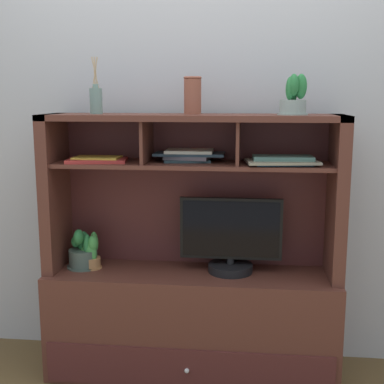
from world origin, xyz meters
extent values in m
cube|color=brown|center=(0.00, 0.00, -0.01)|extent=(6.00, 6.00, 0.02)
cube|color=#AEB2BA|center=(0.00, 0.24, 1.40)|extent=(6.00, 0.02, 2.80)
cube|color=#522A21|center=(0.00, 0.00, 0.28)|extent=(1.49, 0.43, 0.56)
cube|color=#4A2020|center=(0.00, -0.22, 0.12)|extent=(1.43, 0.01, 0.21)
sphere|color=silver|center=(0.00, -0.23, 0.12)|extent=(0.02, 0.02, 0.02)
cube|color=#522A21|center=(-0.71, 0.00, 0.96)|extent=(0.06, 0.34, 0.81)
cube|color=#522A21|center=(0.71, 0.00, 0.96)|extent=(0.06, 0.34, 0.81)
cube|color=#4A2020|center=(0.00, 0.16, 0.94)|extent=(1.43, 0.02, 0.78)
cube|color=#522A21|center=(0.00, 0.00, 1.35)|extent=(1.49, 0.34, 0.03)
cube|color=#522A21|center=(0.00, 0.00, 1.11)|extent=(1.37, 0.30, 0.02)
cube|color=#522A21|center=(-0.23, 0.00, 1.23)|extent=(0.02, 0.29, 0.21)
cube|color=#522A21|center=(0.23, 0.00, 1.23)|extent=(0.02, 0.29, 0.21)
cylinder|color=black|center=(0.20, 0.01, 0.58)|extent=(0.23, 0.23, 0.04)
cylinder|color=black|center=(0.20, 0.01, 0.61)|extent=(0.04, 0.04, 0.03)
cube|color=black|center=(0.20, 0.01, 0.79)|extent=(0.52, 0.03, 0.32)
cube|color=black|center=(0.20, -0.01, 0.79)|extent=(0.49, 0.00, 0.29)
cylinder|color=#A87446|center=(-0.53, -0.01, 0.59)|extent=(0.09, 0.09, 0.06)
cylinder|color=#A87446|center=(-0.53, -0.01, 0.56)|extent=(0.11, 0.11, 0.01)
ellipsoid|color=#3F9545|center=(-0.52, -0.01, 0.69)|extent=(0.05, 0.06, 0.09)
ellipsoid|color=#3F9545|center=(-0.52, 0.02, 0.68)|extent=(0.04, 0.06, 0.12)
ellipsoid|color=#3F9545|center=(-0.55, -0.01, 0.64)|extent=(0.08, 0.04, 0.09)
ellipsoid|color=#3F9545|center=(-0.53, -0.02, 0.64)|extent=(0.07, 0.04, 0.12)
cylinder|color=#42544B|center=(-0.58, 0.00, 0.60)|extent=(0.15, 0.15, 0.10)
cylinder|color=#42544B|center=(-0.58, 0.00, 0.56)|extent=(0.17, 0.17, 0.01)
ellipsoid|color=#26713A|center=(-0.55, -0.01, 0.68)|extent=(0.04, 0.06, 0.12)
ellipsoid|color=#26713A|center=(-0.58, 0.03, 0.68)|extent=(0.07, 0.06, 0.13)
ellipsoid|color=#26713A|center=(-0.62, 0.01, 0.69)|extent=(0.05, 0.05, 0.06)
ellipsoid|color=#26713A|center=(-0.59, -0.04, 0.73)|extent=(0.05, 0.07, 0.08)
cube|color=#273C45|center=(-0.03, 0.05, 1.13)|extent=(0.25, 0.20, 0.01)
cube|color=slate|center=(-0.03, 0.04, 1.14)|extent=(0.24, 0.18, 0.02)
cube|color=#283A48|center=(-0.02, 0.05, 1.16)|extent=(0.36, 0.16, 0.01)
cube|color=beige|center=(-0.02, 0.05, 1.18)|extent=(0.24, 0.18, 0.02)
cube|color=#AA2E2B|center=(-0.48, -0.03, 1.13)|extent=(0.32, 0.22, 0.02)
cube|color=gold|center=(-0.48, -0.02, 1.14)|extent=(0.23, 0.15, 0.01)
cube|color=#30587C|center=(0.44, -0.04, 1.13)|extent=(0.29, 0.19, 0.01)
cube|color=gray|center=(0.44, -0.04, 1.14)|extent=(0.36, 0.25, 0.01)
cube|color=#4C7269|center=(0.44, -0.03, 1.16)|extent=(0.29, 0.16, 0.02)
cylinder|color=slate|center=(-0.48, 0.01, 1.42)|extent=(0.06, 0.06, 0.13)
cylinder|color=slate|center=(-0.48, 0.01, 1.50)|extent=(0.03, 0.03, 0.02)
cylinder|color=tan|center=(-0.48, 0.01, 1.56)|extent=(0.00, 0.03, 0.15)
cylinder|color=tan|center=(-0.48, 0.01, 1.56)|extent=(0.02, 0.01, 0.15)
cylinder|color=tan|center=(-0.49, 0.01, 1.56)|extent=(0.03, 0.02, 0.15)
cylinder|color=tan|center=(-0.49, 0.01, 1.56)|extent=(0.00, 0.03, 0.15)
cylinder|color=tan|center=(-0.49, 0.00, 1.56)|extent=(0.01, 0.01, 0.15)
cylinder|color=tan|center=(-0.48, 0.00, 1.56)|extent=(0.03, 0.02, 0.15)
cylinder|color=gray|center=(0.48, -0.03, 1.40)|extent=(0.13, 0.13, 0.07)
cylinder|color=gray|center=(0.48, -0.03, 1.37)|extent=(0.14, 0.14, 0.01)
ellipsoid|color=#247038|center=(0.52, -0.03, 1.49)|extent=(0.06, 0.04, 0.12)
ellipsoid|color=#247038|center=(0.48, 0.01, 1.46)|extent=(0.05, 0.05, 0.09)
ellipsoid|color=#247038|center=(0.47, -0.03, 1.48)|extent=(0.04, 0.06, 0.11)
ellipsoid|color=#247038|center=(0.48, -0.04, 1.50)|extent=(0.05, 0.06, 0.11)
cylinder|color=brown|center=(0.00, 0.03, 1.45)|extent=(0.09, 0.09, 0.17)
torus|color=brown|center=(0.00, 0.03, 1.54)|extent=(0.09, 0.09, 0.01)
camera|label=1|loc=(0.28, -2.54, 1.45)|focal=48.27mm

